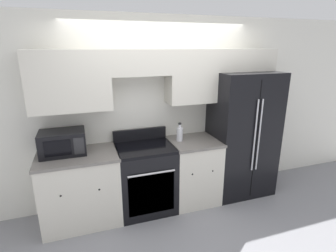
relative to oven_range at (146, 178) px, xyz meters
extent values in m
plane|color=gray|center=(0.32, -0.31, -0.47)|extent=(12.00, 12.00, 0.00)
cube|color=silver|center=(0.32, 0.35, 0.83)|extent=(8.00, 0.06, 2.60)
cube|color=beige|center=(-0.85, 0.16, 1.33)|extent=(0.94, 0.33, 0.72)
cube|color=beige|center=(0.00, 0.16, 1.53)|extent=(0.75, 0.33, 0.32)
cube|color=beige|center=(1.17, 0.16, 1.33)|extent=(1.59, 0.33, 0.72)
cube|color=beige|center=(-0.85, 0.00, -0.02)|extent=(0.94, 0.62, 0.89)
cube|color=slate|center=(-0.85, 0.00, 0.44)|extent=(0.97, 0.64, 0.03)
sphere|color=black|center=(-1.06, -0.30, 0.11)|extent=(0.03, 0.03, 0.03)
sphere|color=black|center=(-0.64, -0.30, 0.11)|extent=(0.03, 0.03, 0.03)
cube|color=beige|center=(0.71, 0.00, -0.02)|extent=(0.66, 0.62, 0.89)
cube|color=slate|center=(0.71, 0.00, 0.44)|extent=(0.69, 0.64, 0.03)
sphere|color=black|center=(0.56, -0.30, 0.11)|extent=(0.03, 0.03, 0.03)
sphere|color=black|center=(0.86, -0.30, 0.11)|extent=(0.03, 0.03, 0.03)
cube|color=black|center=(0.00, 0.00, -0.03)|extent=(0.75, 0.62, 0.89)
cube|color=black|center=(0.00, -0.30, -0.07)|extent=(0.60, 0.01, 0.57)
cube|color=black|center=(0.00, 0.00, 0.44)|extent=(0.75, 0.62, 0.04)
cube|color=black|center=(0.00, 0.28, 0.54)|extent=(0.75, 0.04, 0.16)
cylinder|color=silver|center=(0.00, -0.33, 0.22)|extent=(0.60, 0.02, 0.02)
cube|color=black|center=(1.50, 0.08, 0.46)|extent=(0.93, 0.78, 1.85)
cube|color=black|center=(1.50, -0.31, 0.46)|extent=(0.01, 0.01, 1.70)
cylinder|color=#B7B7BC|center=(1.47, -0.33, 0.55)|extent=(0.02, 0.02, 1.02)
cylinder|color=#B7B7BC|center=(1.54, -0.33, 0.55)|extent=(0.02, 0.02, 1.02)
cube|color=black|center=(-1.00, 0.09, 0.60)|extent=(0.53, 0.36, 0.29)
cube|color=black|center=(-1.05, -0.10, 0.60)|extent=(0.29, 0.01, 0.19)
cube|color=#262628|center=(-0.81, -0.10, 0.60)|extent=(0.12, 0.01, 0.20)
cylinder|color=silver|center=(0.51, 0.06, 0.55)|extent=(0.09, 0.09, 0.19)
cylinder|color=silver|center=(0.51, 0.06, 0.67)|extent=(0.04, 0.04, 0.05)
cylinder|color=black|center=(0.51, 0.06, 0.71)|extent=(0.04, 0.04, 0.02)
camera|label=1|loc=(-0.75, -3.15, 1.72)|focal=28.00mm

